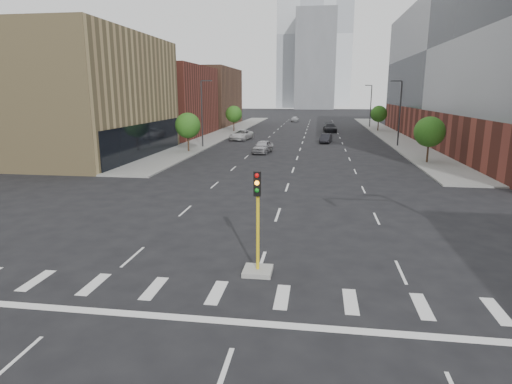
% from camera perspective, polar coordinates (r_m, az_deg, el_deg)
% --- Properties ---
extents(sidewalk_left_far, '(5.00, 92.00, 0.15)m').
position_cam_1_polar(sidewalk_left_far, '(83.76, -3.77, 8.03)').
color(sidewalk_left_far, gray).
rests_on(sidewalk_left_far, ground).
extents(sidewalk_right_far, '(5.00, 92.00, 0.15)m').
position_cam_1_polar(sidewalk_right_far, '(82.92, 17.14, 7.43)').
color(sidewalk_right_far, gray).
rests_on(sidewalk_right_far, ground).
extents(building_left_mid, '(20.00, 24.00, 14.00)m').
position_cam_1_polar(building_left_mid, '(56.19, -24.35, 11.53)').
color(building_left_mid, '#A18A5B').
rests_on(building_left_mid, ground).
extents(building_left_far_a, '(20.00, 22.00, 12.00)m').
position_cam_1_polar(building_left_far_a, '(79.44, -14.11, 11.68)').
color(building_left_far_a, brown).
rests_on(building_left_far_a, ground).
extents(building_left_far_b, '(20.00, 24.00, 13.00)m').
position_cam_1_polar(building_left_far_b, '(103.99, -8.63, 12.44)').
color(building_left_far_b, brown).
rests_on(building_left_far_b, ground).
extents(tower_left, '(22.00, 22.00, 70.00)m').
position_cam_1_polar(tower_left, '(229.51, 5.96, 19.93)').
color(tower_left, '#B2B7BC').
rests_on(tower_left, ground).
extents(tower_right, '(20.00, 20.00, 80.00)m').
position_cam_1_polar(tower_right, '(269.70, 10.43, 19.83)').
color(tower_right, '#B2B7BC').
rests_on(tower_right, ground).
extents(tower_mid, '(18.00, 18.00, 44.00)m').
position_cam_1_polar(tower_mid, '(208.14, 7.93, 16.99)').
color(tower_mid, slate).
rests_on(tower_mid, ground).
extents(median_traffic_signal, '(1.20, 1.20, 4.40)m').
position_cam_1_polar(median_traffic_signal, '(17.94, 0.23, -7.97)').
color(median_traffic_signal, '#999993').
rests_on(median_traffic_signal, ground).
extents(streetlight_right_a, '(1.60, 0.22, 9.07)m').
position_cam_1_polar(streetlight_right_a, '(63.63, 18.57, 10.26)').
color(streetlight_right_a, '#2D2D30').
rests_on(streetlight_right_a, ground).
extents(streetlight_right_b, '(1.60, 0.22, 9.07)m').
position_cam_1_polar(streetlight_right_b, '(98.27, 15.01, 11.25)').
color(streetlight_right_b, '#2D2D30').
rests_on(streetlight_right_b, ground).
extents(streetlight_left, '(1.60, 0.22, 9.07)m').
position_cam_1_polar(streetlight_left, '(59.77, -7.16, 10.68)').
color(streetlight_left, '#2D2D30').
rests_on(streetlight_left, ground).
extents(tree_left_near, '(3.20, 3.20, 4.85)m').
position_cam_1_polar(tree_left_near, '(55.24, -9.09, 8.75)').
color(tree_left_near, '#382619').
rests_on(tree_left_near, ground).
extents(tree_left_far, '(3.20, 3.20, 4.85)m').
position_cam_1_polar(tree_left_far, '(84.31, -2.99, 10.34)').
color(tree_left_far, '#382619').
rests_on(tree_left_far, ground).
extents(tree_right_near, '(3.20, 3.20, 4.85)m').
position_cam_1_polar(tree_right_near, '(49.19, 22.13, 7.44)').
color(tree_right_near, '#382619').
rests_on(tree_right_near, ground).
extents(tree_right_far, '(3.20, 3.20, 4.85)m').
position_cam_1_polar(tree_right_far, '(88.48, 16.06, 9.98)').
color(tree_right_far, '#382619').
rests_on(tree_right_far, ground).
extents(car_near_left, '(2.55, 4.92, 1.60)m').
position_cam_1_polar(car_near_left, '(54.15, 0.92, 6.07)').
color(car_near_left, '#A6A6AA').
rests_on(car_near_left, ground).
extents(car_mid_right, '(2.09, 4.31, 1.36)m').
position_cam_1_polar(car_mid_right, '(66.05, 9.31, 7.06)').
color(car_mid_right, black).
rests_on(car_mid_right, ground).
extents(car_far_left, '(3.53, 6.14, 1.61)m').
position_cam_1_polar(car_far_left, '(69.57, -2.00, 7.63)').
color(car_far_left, silver).
rests_on(car_far_left, ground).
extents(car_deep_right, '(2.71, 5.82, 1.64)m').
position_cam_1_polar(car_deep_right, '(84.85, 9.84, 8.44)').
color(car_deep_right, black).
rests_on(car_deep_right, ground).
extents(car_distant, '(1.97, 4.34, 1.44)m').
position_cam_1_polar(car_distant, '(114.19, 5.20, 9.67)').
color(car_distant, silver).
rests_on(car_distant, ground).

